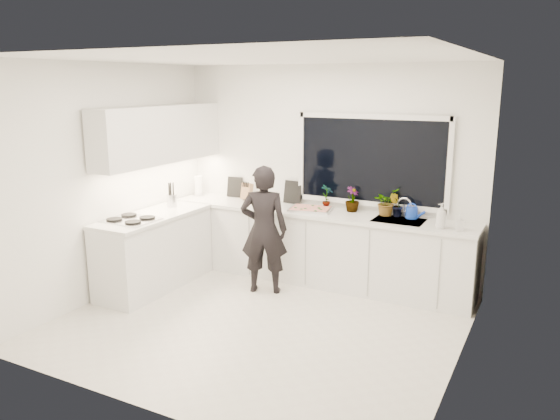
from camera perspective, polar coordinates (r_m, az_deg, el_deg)
The scene contains 25 objects.
floor at distance 5.88m, azimuth -2.22°, elevation -11.84°, with size 4.00×3.50×0.02m, color beige.
wall_back at distance 7.00m, azimuth 4.85°, elevation 3.89°, with size 4.00×0.02×2.70m, color white.
wall_left at distance 6.66m, azimuth -17.55°, elevation 2.85°, with size 0.02×3.50×2.70m, color white.
wall_right at distance 4.79m, azimuth 18.99°, elevation -1.12°, with size 0.02×3.50×2.70m, color white.
ceiling at distance 5.33m, azimuth -2.49°, elevation 15.71°, with size 4.00×3.50×0.02m, color white.
window at distance 6.73m, azimuth 9.50°, elevation 5.11°, with size 1.80×0.02×1.00m, color black.
base_cabinets_back at distance 6.93m, azimuth 3.71°, elevation -3.92°, with size 3.92×0.58×0.88m, color white.
base_cabinets_left at distance 6.89m, azimuth -12.97°, elevation -4.33°, with size 0.58×1.60×0.88m, color white.
countertop_back at distance 6.80m, azimuth 3.73°, elevation -0.24°, with size 3.94×0.62×0.04m, color silver.
countertop_left at distance 6.77m, azimuth -13.17°, elevation -0.61°, with size 0.62×1.60×0.04m, color silver.
upper_cabinets at distance 6.96m, azimuth -12.46°, elevation 7.73°, with size 0.34×2.10×0.70m, color white.
sink at distance 6.47m, azimuth 12.29°, elevation -1.47°, with size 0.58×0.42×0.14m, color silver.
faucet at distance 6.63m, azimuth 12.83°, elevation 0.26°, with size 0.03×0.03×0.22m, color silver.
stovetop at distance 6.52m, azimuth -15.31°, elevation -0.94°, with size 0.56×0.48×0.03m, color black.
person at distance 6.47m, azimuth -1.70°, elevation -2.07°, with size 0.56×0.37×1.54m, color black.
pizza_tray at distance 6.79m, azimuth 3.21°, elevation 0.07°, with size 0.51×0.38×0.03m, color silver.
pizza at distance 6.79m, azimuth 3.22°, elevation 0.21°, with size 0.46×0.33×0.01m, color #B22417.
watering_can at distance 6.57m, azimuth 13.59°, elevation -0.29°, with size 0.14×0.14×0.13m, color #1339B9.
paper_towel_roll at distance 7.77m, azimuth -8.50°, elevation 2.48°, with size 0.11×0.11×0.26m, color white.
knife_block at distance 7.39m, azimuth -3.48°, elevation 1.89°, with size 0.13×0.10×0.22m, color #9D7F49.
utensil_crock at distance 7.12m, azimuth -11.24°, elevation 0.98°, with size 0.13×0.13×0.16m, color silver.
picture_frame_large at distance 7.60m, azimuth -4.76°, elevation 2.41°, with size 0.22×0.02×0.28m, color black.
picture_frame_small at distance 7.16m, azimuth 1.33°, elevation 1.88°, with size 0.25×0.02×0.30m, color black.
herb_plants at distance 6.68m, azimuth 9.58°, elevation 0.93°, with size 1.08×0.34×0.33m.
soap_bottles at distance 6.17m, azimuth 16.94°, elevation -0.77°, with size 0.33×0.15×0.28m.
Camera 1 is at (2.66, -4.61, 2.48)m, focal length 35.00 mm.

